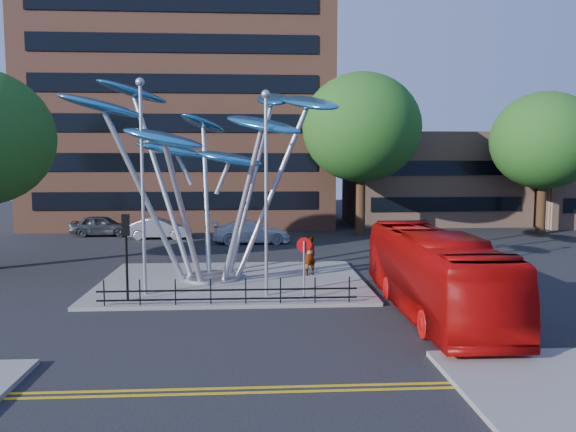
{
  "coord_description": "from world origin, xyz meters",
  "views": [
    {
      "loc": [
        0.01,
        -19.57,
        5.7
      ],
      "look_at": [
        1.44,
        4.0,
        3.32
      ],
      "focal_mm": 35.0,
      "sensor_mm": 36.0,
      "label": 1
    }
  ],
  "objects": [
    {
      "name": "no_entry_sign_island",
      "position": [
        2.0,
        2.52,
        1.82
      ],
      "size": [
        0.6,
        0.1,
        2.45
      ],
      "color": "#9EA0A5",
      "rests_on": "traffic_island"
    },
    {
      "name": "street_lamp_right",
      "position": [
        0.5,
        3.0,
        5.09
      ],
      "size": [
        0.36,
        0.36,
        8.3
      ],
      "color": "#9EA0A5",
      "rests_on": "traffic_island"
    },
    {
      "name": "brick_tower",
      "position": [
        -6.0,
        32.0,
        15.0
      ],
      "size": [
        25.0,
        15.0,
        30.0
      ],
      "primitive_type": "cube",
      "color": "brown",
      "rests_on": "ground"
    },
    {
      "name": "double_yellow_far",
      "position": [
        0.0,
        -6.3,
        0.01
      ],
      "size": [
        40.0,
        0.12,
        0.01
      ],
      "primitive_type": "cube",
      "color": "gold",
      "rests_on": "ground"
    },
    {
      "name": "traffic_island",
      "position": [
        -1.0,
        6.0,
        0.07
      ],
      "size": [
        12.0,
        9.0,
        0.15
      ],
      "primitive_type": "cube",
      "color": "slate",
      "rests_on": "ground"
    },
    {
      "name": "pedestrian_railing_front",
      "position": [
        -1.0,
        1.7,
        0.55
      ],
      "size": [
        10.0,
        0.06,
        1.0
      ],
      "color": "black",
      "rests_on": "traffic_island"
    },
    {
      "name": "double_yellow_near",
      "position": [
        0.0,
        -6.0,
        0.01
      ],
      "size": [
        40.0,
        0.12,
        0.01
      ],
      "primitive_type": "cube",
      "color": "gold",
      "rests_on": "ground"
    },
    {
      "name": "low_building_near",
      "position": [
        16.0,
        30.0,
        4.0
      ],
      "size": [
        15.0,
        8.0,
        8.0
      ],
      "primitive_type": "cube",
      "color": "tan",
      "rests_on": "ground"
    },
    {
      "name": "street_lamp_left",
      "position": [
        -4.5,
        3.5,
        5.36
      ],
      "size": [
        0.36,
        0.36,
        8.8
      ],
      "color": "#9EA0A5",
      "rests_on": "traffic_island"
    },
    {
      "name": "parked_car_left",
      "position": [
        -11.34,
        22.83,
        0.78
      ],
      "size": [
        4.59,
        1.89,
        1.56
      ],
      "primitive_type": "imported",
      "rotation": [
        0.0,
        0.0,
        1.56
      ],
      "color": "#3B3E42",
      "rests_on": "ground"
    },
    {
      "name": "red_bus",
      "position": [
        6.6,
        0.45,
        1.54
      ],
      "size": [
        2.68,
        11.05,
        3.07
      ],
      "primitive_type": "imported",
      "rotation": [
        0.0,
        0.0,
        -0.01
      ],
      "color": "#B10908",
      "rests_on": "ground"
    },
    {
      "name": "leaf_sculpture",
      "position": [
        -2.07,
        6.68,
        6.87
      ],
      "size": [
        12.72,
        9.54,
        9.51
      ],
      "color": "#9EA0A5",
      "rests_on": "traffic_island"
    },
    {
      "name": "pedestrian",
      "position": [
        2.66,
        6.95,
        1.11
      ],
      "size": [
        0.83,
        0.74,
        1.92
      ],
      "primitive_type": "imported",
      "rotation": [
        0.0,
        0.0,
        3.65
      ],
      "color": "gray",
      "rests_on": "traffic_island"
    },
    {
      "name": "tree_far",
      "position": [
        22.0,
        22.0,
        7.11
      ],
      "size": [
        8.0,
        8.0,
        10.81
      ],
      "color": "black",
      "rests_on": "ground"
    },
    {
      "name": "parked_car_mid",
      "position": [
        -6.84,
        21.08,
        0.74
      ],
      "size": [
        4.5,
        1.63,
        1.47
      ],
      "primitive_type": "imported",
      "rotation": [
        0.0,
        0.0,
        1.56
      ],
      "color": "#B3B5BB",
      "rests_on": "ground"
    },
    {
      "name": "tree_right",
      "position": [
        8.0,
        22.0,
        8.04
      ],
      "size": [
        8.8,
        8.8,
        12.11
      ],
      "color": "black",
      "rests_on": "ground"
    },
    {
      "name": "ground",
      "position": [
        0.0,
        0.0,
        0.0
      ],
      "size": [
        120.0,
        120.0,
        0.0
      ],
      "primitive_type": "plane",
      "color": "black",
      "rests_on": "ground"
    },
    {
      "name": "traffic_light_island",
      "position": [
        -5.0,
        2.5,
        2.61
      ],
      "size": [
        0.28,
        0.18,
        3.42
      ],
      "color": "black",
      "rests_on": "traffic_island"
    },
    {
      "name": "parked_car_right",
      "position": [
        -0.19,
        18.56,
        0.76
      ],
      "size": [
        5.33,
        2.34,
        1.53
      ],
      "primitive_type": "imported",
      "rotation": [
        0.0,
        0.0,
        1.61
      ],
      "color": "silver",
      "rests_on": "ground"
    }
  ]
}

